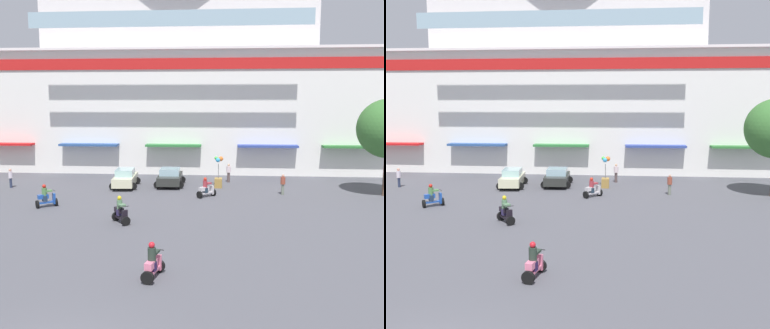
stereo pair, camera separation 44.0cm
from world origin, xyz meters
TOP-DOWN VIEW (x-y plane):
  - ground_plane at (0.00, 13.00)m, footprint 128.00×128.00m
  - colonial_building at (0.00, 35.71)m, footprint 42.28×15.76m
  - parked_car_0 at (-3.40, 23.78)m, footprint 2.41×4.09m
  - parked_car_1 at (0.18, 24.62)m, footprint 2.53×3.90m
  - scooter_rider_0 at (3.35, 20.60)m, footprint 1.43×1.41m
  - scooter_rider_2 at (1.89, 5.99)m, footprint 0.79×1.47m
  - scooter_rider_3 at (-7.06, 16.80)m, footprint 1.38×1.23m
  - scooter_rider_6 at (-1.25, 13.50)m, footprint 1.30×1.40m
  - pedestrian_0 at (9.04, 21.89)m, footprint 0.38×0.38m
  - pedestrian_1 at (-12.61, 22.82)m, footprint 0.46×0.46m
  - pedestrian_2 at (5.03, 26.54)m, footprint 0.44×0.44m
  - balloon_vendor_cart at (4.18, 24.27)m, footprint 0.71×0.92m

SIDE VIEW (x-z plane):
  - ground_plane at x=0.00m, z-range 0.00..0.00m
  - scooter_rider_0 at x=3.35m, z-range -0.14..1.34m
  - scooter_rider_2 at x=1.89m, z-range -0.15..1.38m
  - scooter_rider_3 at x=-7.06m, z-range -0.13..1.42m
  - scooter_rider_6 at x=-1.25m, z-range -0.13..1.45m
  - parked_car_1 at x=0.18m, z-range 0.01..1.47m
  - parked_car_0 at x=-3.40m, z-range 0.00..1.51m
  - pedestrian_0 at x=9.04m, z-range 0.10..1.64m
  - pedestrian_1 at x=-12.61m, z-range 0.12..1.68m
  - pedestrian_2 at x=5.03m, z-range 0.10..1.72m
  - balloon_vendor_cart at x=4.18m, z-range -0.32..2.23m
  - colonial_building at x=0.00m, z-range -1.34..19.46m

